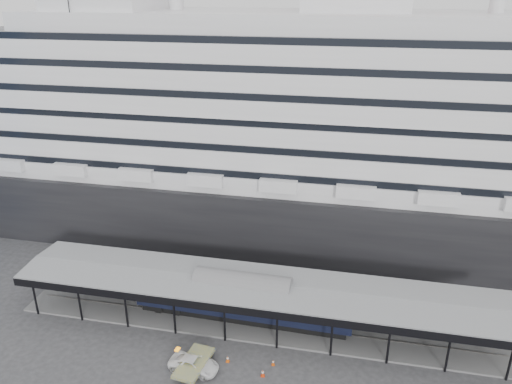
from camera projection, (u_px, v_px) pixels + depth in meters
ground at (249, 349)px, 53.68m from camera, size 200.00×200.00×0.00m
cruise_ship at (295, 113)px, 75.54m from camera, size 130.00×30.00×43.90m
platform_canopy at (258, 304)px, 57.29m from camera, size 56.00×9.18×5.30m
port_truck at (194, 364)px, 50.52m from camera, size 5.40×3.03×1.43m
pullman_carriage at (243, 298)px, 57.41m from camera, size 25.32×3.84×24.79m
traffic_cone_left at (228, 359)px, 51.77m from camera, size 0.41×0.41×0.73m
traffic_cone_mid at (273, 362)px, 51.32m from camera, size 0.43×0.43×0.67m
traffic_cone_right at (263, 373)px, 49.84m from camera, size 0.48×0.48×0.80m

